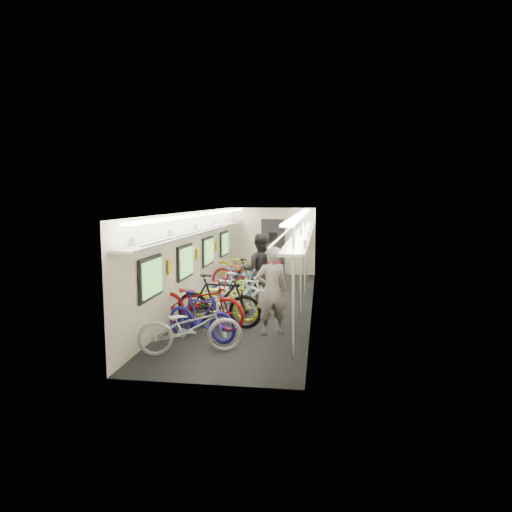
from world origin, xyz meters
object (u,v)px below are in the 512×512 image
(passenger_near, at_px, (272,291))
(passenger_mid, at_px, (260,271))
(backpack, at_px, (274,264))
(bicycle_0, at_px, (190,327))
(bicycle_1, at_px, (201,316))

(passenger_near, relative_size, passenger_mid, 0.96)
(passenger_near, relative_size, backpack, 4.70)
(bicycle_0, xyz_separation_m, passenger_near, (1.29, 1.38, 0.41))
(bicycle_0, bearing_deg, backpack, -46.05)
(passenger_mid, height_order, backpack, passenger_mid)
(backpack, bearing_deg, passenger_mid, 121.08)
(passenger_near, xyz_separation_m, backpack, (-0.06, 1.02, 0.39))
(backpack, bearing_deg, passenger_near, -76.79)
(bicycle_0, xyz_separation_m, passenger_mid, (0.75, 3.61, 0.46))
(bicycle_0, height_order, passenger_mid, passenger_mid)
(bicycle_1, relative_size, passenger_near, 0.89)
(bicycle_1, relative_size, passenger_mid, 0.85)
(bicycle_0, distance_m, backpack, 2.81)
(backpack, bearing_deg, bicycle_1, -117.96)
(bicycle_1, xyz_separation_m, passenger_near, (1.30, 0.59, 0.42))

